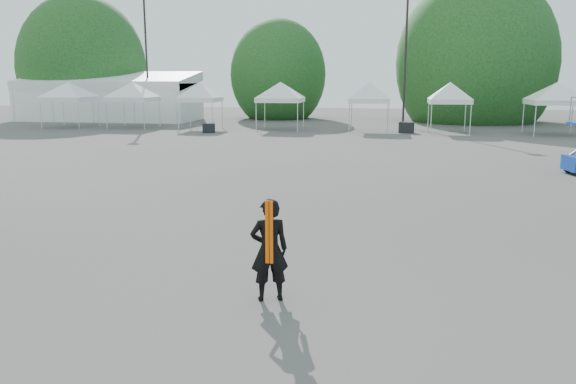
# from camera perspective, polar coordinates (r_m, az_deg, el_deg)

# --- Properties ---
(ground) EXTENTS (120.00, 120.00, 0.00)m
(ground) POSITION_cam_1_polar(r_m,az_deg,el_deg) (11.78, 1.84, -5.78)
(ground) COLOR #474442
(ground) RESTS_ON ground
(marquee) EXTENTS (15.00, 6.25, 4.23)m
(marquee) POSITION_cam_1_polar(r_m,az_deg,el_deg) (51.82, -17.66, 9.13)
(marquee) COLOR white
(marquee) RESTS_ON ground
(light_pole_west) EXTENTS (0.60, 0.25, 10.30)m
(light_pole_west) POSITION_cam_1_polar(r_m,az_deg,el_deg) (49.24, -14.20, 13.66)
(light_pole_west) COLOR black
(light_pole_west) RESTS_ON ground
(light_pole_east) EXTENTS (0.60, 0.25, 9.80)m
(light_pole_east) POSITION_cam_1_polar(r_m,az_deg,el_deg) (43.23, 11.87, 13.80)
(light_pole_east) COLOR black
(light_pole_east) RESTS_ON ground
(tree_far_w) EXTENTS (4.80, 4.80, 7.30)m
(tree_far_w) POSITION_cam_1_polar(r_m,az_deg,el_deg) (56.34, -20.11, 11.73)
(tree_far_w) COLOR #382314
(tree_far_w) RESTS_ON ground
(tree_mid_w) EXTENTS (4.16, 4.16, 6.33)m
(tree_mid_w) POSITION_cam_1_polar(r_m,az_deg,el_deg) (52.03, -1.00, 11.82)
(tree_mid_w) COLOR #382314
(tree_mid_w) RESTS_ON ground
(tree_mid_e) EXTENTS (5.12, 5.12, 7.79)m
(tree_mid_e) POSITION_cam_1_polar(r_m,az_deg,el_deg) (50.74, 18.48, 12.30)
(tree_mid_e) COLOR #382314
(tree_mid_e) RESTS_ON ground
(tent_a) EXTENTS (4.45, 4.45, 3.88)m
(tent_a) POSITION_cam_1_polar(r_m,az_deg,el_deg) (45.11, -21.41, 10.03)
(tent_a) COLOR silver
(tent_a) RESTS_ON ground
(tent_b) EXTENTS (4.33, 4.33, 3.88)m
(tent_b) POSITION_cam_1_polar(r_m,az_deg,el_deg) (43.30, -15.55, 10.37)
(tent_b) COLOR silver
(tent_b) RESTS_ON ground
(tent_c) EXTENTS (3.77, 3.77, 3.88)m
(tent_c) POSITION_cam_1_polar(r_m,az_deg,el_deg) (41.06, -8.94, 10.61)
(tent_c) COLOR silver
(tent_c) RESTS_ON ground
(tent_d) EXTENTS (4.36, 4.36, 3.88)m
(tent_d) POSITION_cam_1_polar(r_m,az_deg,el_deg) (39.98, -0.77, 10.73)
(tent_d) COLOR silver
(tent_d) RESTS_ON ground
(tent_e) EXTENTS (3.88, 3.88, 3.88)m
(tent_e) POSITION_cam_1_polar(r_m,az_deg,el_deg) (39.11, 8.32, 10.60)
(tent_e) COLOR silver
(tent_e) RESTS_ON ground
(tent_f) EXTENTS (3.75, 3.75, 3.88)m
(tent_f) POSITION_cam_1_polar(r_m,az_deg,el_deg) (38.91, 16.17, 10.27)
(tent_f) COLOR silver
(tent_f) RESTS_ON ground
(tent_g) EXTENTS (4.60, 4.60, 3.88)m
(tent_g) POSITION_cam_1_polar(r_m,az_deg,el_deg) (39.80, 25.66, 9.64)
(tent_g) COLOR silver
(tent_g) RESTS_ON ground
(man) EXTENTS (0.70, 0.58, 1.66)m
(man) POSITION_cam_1_polar(r_m,az_deg,el_deg) (8.89, -1.92, -5.88)
(man) COLOR black
(man) RESTS_ON ground
(crate_west) EXTENTS (0.89, 0.75, 0.61)m
(crate_west) POSITION_cam_1_polar(r_m,az_deg,el_deg) (37.97, -8.05, 6.43)
(crate_west) COLOR black
(crate_west) RESTS_ON ground
(crate_mid) EXTENTS (1.05, 0.88, 0.72)m
(crate_mid) POSITION_cam_1_polar(r_m,az_deg,el_deg) (38.35, 11.94, 6.43)
(crate_mid) COLOR black
(crate_mid) RESTS_ON ground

